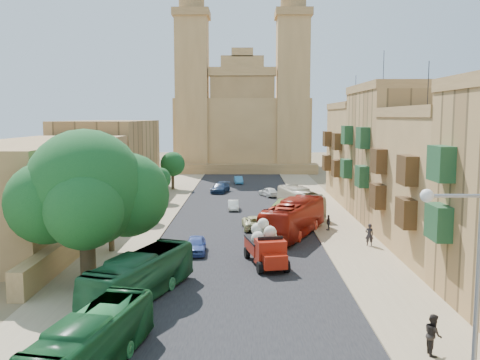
{
  "coord_description": "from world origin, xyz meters",
  "views": [
    {
      "loc": [
        0.52,
        -29.12,
        10.54
      ],
      "look_at": [
        0.0,
        26.0,
        4.0
      ],
      "focal_mm": 40.0,
      "sensor_mm": 36.0,
      "label": 1
    }
  ],
  "objects_px": {
    "church": "(242,122)",
    "car_blue_b": "(239,180)",
    "bus_green_north": "(140,276)",
    "bus_cream_east": "(300,201)",
    "pedestrian_b": "(433,334)",
    "street_tree_b": "(141,192)",
    "car_blue_a": "(196,245)",
    "ficus_tree": "(87,193)",
    "pedestrian_a": "(369,235)",
    "street_tree_c": "(160,179)",
    "red_truck": "(266,245)",
    "car_cream": "(254,222)",
    "street_tree_d": "(173,164)",
    "bus_green_south": "(89,345)",
    "bus_red_east": "(293,218)",
    "street_tree_a": "(111,214)",
    "car_dkblue": "(220,188)",
    "streetlamp": "(464,280)",
    "pedestrian_c": "(328,222)",
    "car_white_b": "(269,192)",
    "olive_pickup": "(286,213)",
    "car_white_a": "(233,205)"
  },
  "relations": [
    {
      "from": "ficus_tree",
      "to": "pedestrian_b",
      "type": "relative_size",
      "value": 5.3
    },
    {
      "from": "car_blue_a",
      "to": "car_blue_b",
      "type": "bearing_deg",
      "value": 84.04
    },
    {
      "from": "streetlamp",
      "to": "ficus_tree",
      "type": "bearing_deg",
      "value": 136.95
    },
    {
      "from": "streetlamp",
      "to": "car_blue_a",
      "type": "height_order",
      "value": "streetlamp"
    },
    {
      "from": "bus_green_north",
      "to": "street_tree_d",
      "type": "bearing_deg",
      "value": 114.89
    },
    {
      "from": "street_tree_b",
      "to": "bus_green_south",
      "type": "height_order",
      "value": "street_tree_b"
    },
    {
      "from": "street_tree_d",
      "to": "bus_green_south",
      "type": "height_order",
      "value": "street_tree_d"
    },
    {
      "from": "red_truck",
      "to": "pedestrian_b",
      "type": "height_order",
      "value": "red_truck"
    },
    {
      "from": "church",
      "to": "bus_green_north",
      "type": "bearing_deg",
      "value": -94.1
    },
    {
      "from": "street_tree_d",
      "to": "car_dkblue",
      "type": "bearing_deg",
      "value": -24.58
    },
    {
      "from": "bus_green_south",
      "to": "bus_green_north",
      "type": "height_order",
      "value": "bus_green_north"
    },
    {
      "from": "olive_pickup",
      "to": "bus_red_east",
      "type": "distance_m",
      "value": 6.09
    },
    {
      "from": "car_white_b",
      "to": "car_blue_b",
      "type": "xyz_separation_m",
      "value": [
        -4.16,
        13.73,
        -0.06
      ]
    },
    {
      "from": "street_tree_b",
      "to": "olive_pickup",
      "type": "xyz_separation_m",
      "value": [
        14.65,
        -0.32,
        -2.02
      ]
    },
    {
      "from": "street_tree_c",
      "to": "pedestrian_a",
      "type": "height_order",
      "value": "street_tree_c"
    },
    {
      "from": "bus_green_north",
      "to": "bus_cream_east",
      "type": "xyz_separation_m",
      "value": [
        12.06,
        27.42,
        0.05
      ]
    },
    {
      "from": "red_truck",
      "to": "car_blue_b",
      "type": "relative_size",
      "value": 1.66
    },
    {
      "from": "pedestrian_a",
      "to": "bus_cream_east",
      "type": "bearing_deg",
      "value": -68.8
    },
    {
      "from": "red_truck",
      "to": "bus_cream_east",
      "type": "xyz_separation_m",
      "value": [
        4.49,
        20.29,
        -0.03
      ]
    },
    {
      "from": "church",
      "to": "bus_green_north",
      "type": "distance_m",
      "value": 78.24
    },
    {
      "from": "ficus_tree",
      "to": "pedestrian_b",
      "type": "distance_m",
      "value": 21.56
    },
    {
      "from": "car_blue_a",
      "to": "pedestrian_c",
      "type": "bearing_deg",
      "value": 34.07
    },
    {
      "from": "street_tree_b",
      "to": "car_blue_a",
      "type": "bearing_deg",
      "value": -62.0
    },
    {
      "from": "car_cream",
      "to": "bus_cream_east",
      "type": "bearing_deg",
      "value": -126.72
    },
    {
      "from": "car_blue_b",
      "to": "car_dkblue",
      "type": "bearing_deg",
      "value": -109.36
    },
    {
      "from": "car_white_a",
      "to": "car_blue_b",
      "type": "relative_size",
      "value": 0.94
    },
    {
      "from": "bus_green_north",
      "to": "pedestrian_b",
      "type": "distance_m",
      "value": 16.2
    },
    {
      "from": "street_tree_a",
      "to": "pedestrian_a",
      "type": "bearing_deg",
      "value": 5.31
    },
    {
      "from": "ficus_tree",
      "to": "pedestrian_a",
      "type": "height_order",
      "value": "ficus_tree"
    },
    {
      "from": "bus_cream_east",
      "to": "car_white_a",
      "type": "relative_size",
      "value": 3.04
    },
    {
      "from": "street_tree_a",
      "to": "street_tree_b",
      "type": "xyz_separation_m",
      "value": [
        0.0,
        12.0,
        0.04
      ]
    },
    {
      "from": "street_tree_c",
      "to": "pedestrian_b",
      "type": "height_order",
      "value": "street_tree_c"
    },
    {
      "from": "bus_red_east",
      "to": "bus_green_north",
      "type": "bearing_deg",
      "value": 80.72
    },
    {
      "from": "bus_red_east",
      "to": "car_blue_a",
      "type": "distance_m",
      "value": 10.28
    },
    {
      "from": "ficus_tree",
      "to": "pedestrian_c",
      "type": "bearing_deg",
      "value": 41.95
    },
    {
      "from": "bus_cream_east",
      "to": "car_blue_a",
      "type": "bearing_deg",
      "value": 47.6
    },
    {
      "from": "church",
      "to": "car_white_b",
      "type": "height_order",
      "value": "church"
    },
    {
      "from": "car_dkblue",
      "to": "car_white_b",
      "type": "distance_m",
      "value": 7.56
    },
    {
      "from": "bus_red_east",
      "to": "car_dkblue",
      "type": "relative_size",
      "value": 2.42
    },
    {
      "from": "bus_green_north",
      "to": "pedestrian_c",
      "type": "height_order",
      "value": "bus_green_north"
    },
    {
      "from": "olive_pickup",
      "to": "pedestrian_a",
      "type": "relative_size",
      "value": 2.85
    },
    {
      "from": "streetlamp",
      "to": "pedestrian_c",
      "type": "height_order",
      "value": "streetlamp"
    },
    {
      "from": "street_tree_a",
      "to": "car_blue_a",
      "type": "xyz_separation_m",
      "value": [
        6.7,
        -0.61,
        -2.31
      ]
    },
    {
      "from": "ficus_tree",
      "to": "street_tree_a",
      "type": "relative_size",
      "value": 2.21
    },
    {
      "from": "street_tree_c",
      "to": "street_tree_d",
      "type": "xyz_separation_m",
      "value": [
        0.0,
        12.0,
        0.77
      ]
    },
    {
      "from": "car_blue_b",
      "to": "pedestrian_b",
      "type": "xyz_separation_m",
      "value": [
        9.4,
        -61.06,
        0.35
      ]
    },
    {
      "from": "street_tree_b",
      "to": "bus_cream_east",
      "type": "distance_m",
      "value": 17.16
    },
    {
      "from": "church",
      "to": "car_blue_b",
      "type": "distance_m",
      "value": 25.47
    },
    {
      "from": "street_tree_a",
      "to": "olive_pickup",
      "type": "xyz_separation_m",
      "value": [
        14.65,
        11.68,
        -1.97
      ]
    },
    {
      "from": "car_dkblue",
      "to": "street_tree_b",
      "type": "bearing_deg",
      "value": -96.16
    }
  ]
}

